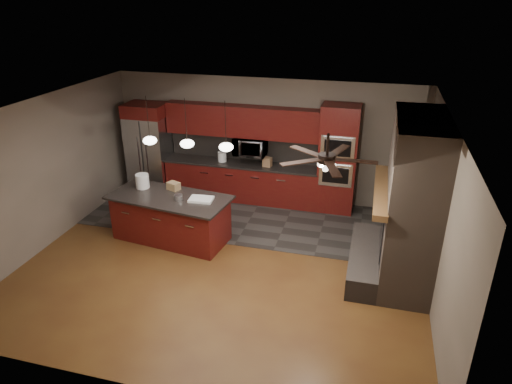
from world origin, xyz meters
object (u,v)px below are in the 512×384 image
(white_bucket, at_px, (142,181))
(paint_tray, at_px, (201,199))
(oven_tower, at_px, (338,160))
(counter_box, at_px, (267,162))
(microwave, at_px, (250,146))
(cardboard_box, at_px, (174,186))
(counter_bucket, at_px, (222,157))
(kitchen_island, at_px, (171,218))
(refrigerator, at_px, (149,149))
(paint_can, at_px, (179,197))

(white_bucket, height_order, paint_tray, white_bucket)
(oven_tower, relative_size, counter_box, 11.44)
(microwave, height_order, cardboard_box, microwave)
(counter_bucket, bearing_deg, paint_tray, -81.74)
(white_bucket, height_order, cardboard_box, white_bucket)
(microwave, distance_m, kitchen_island, 2.56)
(oven_tower, xyz_separation_m, refrigerator, (-4.43, -0.07, -0.11))
(white_bucket, bearing_deg, refrigerator, 112.92)
(kitchen_island, xyz_separation_m, white_bucket, (-0.68, 0.26, 0.60))
(counter_box, bearing_deg, oven_tower, 10.41)
(oven_tower, relative_size, refrigerator, 1.10)
(refrigerator, height_order, kitchen_island, refrigerator)
(refrigerator, relative_size, cardboard_box, 9.08)
(microwave, bearing_deg, paint_tray, -98.84)
(kitchen_island, relative_size, counter_bucket, 10.82)
(refrigerator, distance_m, white_bucket, 1.97)
(kitchen_island, relative_size, counter_box, 11.77)
(refrigerator, bearing_deg, paint_can, -51.99)
(paint_can, relative_size, paint_tray, 0.36)
(refrigerator, relative_size, counter_bucket, 9.54)
(counter_bucket, height_order, counter_box, counter_bucket)
(refrigerator, relative_size, white_bucket, 7.65)
(white_bucket, bearing_deg, counter_box, 41.19)
(paint_can, bearing_deg, counter_box, 61.48)
(kitchen_island, height_order, white_bucket, white_bucket)
(cardboard_box, xyz_separation_m, counter_box, (1.48, 1.78, 0.01))
(refrigerator, height_order, white_bucket, refrigerator)
(counter_bucket, bearing_deg, refrigerator, -177.41)
(paint_can, bearing_deg, oven_tower, 39.21)
(refrigerator, xyz_separation_m, kitchen_island, (1.45, -2.08, -0.61))
(paint_tray, distance_m, counter_bucket, 2.19)
(paint_can, distance_m, paint_tray, 0.43)
(kitchen_island, relative_size, white_bucket, 8.68)
(refrigerator, relative_size, counter_box, 10.38)
(kitchen_island, height_order, paint_tray, paint_tray)
(counter_bucket, xyz_separation_m, counter_box, (1.08, -0.05, -0.01))
(oven_tower, bearing_deg, white_bucket, -152.68)
(microwave, height_order, counter_bucket, microwave)
(counter_box, bearing_deg, refrigerator, -170.55)
(microwave, relative_size, white_bucket, 2.59)
(kitchen_island, height_order, counter_bucket, counter_bucket)
(paint_can, bearing_deg, microwave, 71.55)
(microwave, bearing_deg, white_bucket, -130.86)
(paint_tray, bearing_deg, paint_can, -173.66)
(paint_tray, xyz_separation_m, cardboard_box, (-0.71, 0.34, 0.05))
(counter_bucket, bearing_deg, white_bucket, -118.42)
(paint_can, relative_size, cardboard_box, 0.66)
(cardboard_box, relative_size, counter_box, 1.14)
(paint_tray, xyz_separation_m, counter_box, (0.77, 2.11, 0.06))
(refrigerator, bearing_deg, cardboard_box, -51.20)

